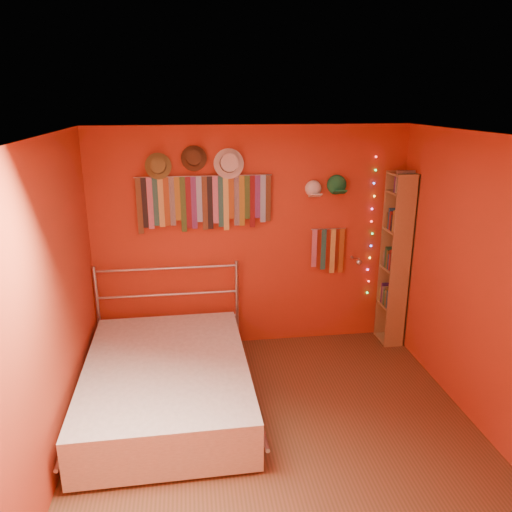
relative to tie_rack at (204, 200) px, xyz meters
name	(u,v)px	position (x,y,z in m)	size (l,w,h in m)	color
ground	(278,433)	(0.52, -1.69, -1.72)	(3.50, 3.50, 0.00)	brown
back_wall	(251,240)	(0.52, 0.06, -0.47)	(3.50, 0.02, 2.50)	#A93C1B
right_wall	(486,288)	(2.27, -1.69, -0.47)	(0.02, 3.50, 2.50)	#A93C1B
left_wall	(48,312)	(-1.23, -1.69, -0.47)	(0.02, 3.50, 2.50)	#A93C1B
ceiling	(283,137)	(0.52, -1.69, 0.78)	(3.50, 3.50, 0.02)	white
tie_rack	(204,200)	(0.00, 0.00, 0.00)	(1.45, 0.03, 0.61)	#B8B9BD
small_tie_rack	(329,249)	(1.40, 0.00, -0.59)	(0.40, 0.03, 0.53)	#B8B9BD
fedora_olive	(158,166)	(-0.46, -0.03, 0.38)	(0.27, 0.15, 0.27)	olive
fedora_brown	(194,158)	(-0.09, -0.03, 0.45)	(0.27, 0.14, 0.26)	#492E1A
fedora_white	(229,163)	(0.27, -0.03, 0.39)	(0.32, 0.17, 0.31)	silver
cap_white	(313,189)	(1.19, 0.01, 0.10)	(0.18, 0.23, 0.18)	white
cap_green	(337,185)	(1.46, 0.01, 0.13)	(0.20, 0.25, 0.20)	#1B7B43
fairy_lights	(372,228)	(1.90, 0.02, -0.37)	(0.05, 0.02, 1.62)	#FF3333
reading_lamp	(358,261)	(1.69, -0.16, -0.71)	(0.07, 0.29, 0.09)	#B8B9BD
bookshelf	(399,259)	(2.18, -0.16, -0.70)	(0.25, 0.34, 2.00)	olive
bed	(167,382)	(-0.43, -1.12, -1.48)	(1.60, 2.16, 1.04)	#B8B9BD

